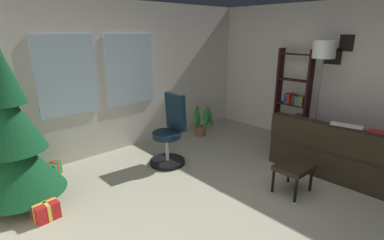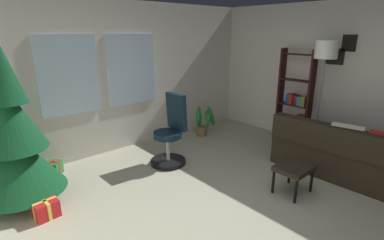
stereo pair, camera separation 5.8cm
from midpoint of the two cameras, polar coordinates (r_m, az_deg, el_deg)
name	(u,v)px [view 1 (the left image)]	position (r m, az deg, el deg)	size (l,w,h in m)	color
ground_plane	(254,218)	(3.62, 11.58, -18.39)	(5.39, 5.65, 0.10)	#ACA88F
wall_back_with_windows	(121,77)	(5.21, -14.05, 8.18)	(5.39, 0.12, 2.53)	silver
wall_right_with_frames	(360,80)	(5.51, 29.90, 6.85)	(0.12, 5.65, 2.53)	silver
couch	(352,153)	(4.96, 28.63, -5.65)	(1.70, 1.82, 0.83)	black
footstool	(293,169)	(4.01, 18.93, -9.14)	(0.45, 0.38, 0.38)	black
holiday_tree	(13,141)	(3.95, -32.12, -3.46)	(1.01, 1.01, 2.46)	#4C331E
gift_box_red	(45,210)	(3.81, -27.29, -15.47)	(0.27, 0.26, 0.21)	red
gift_box_green	(52,169)	(4.75, -26.13, -8.73)	(0.29, 0.29, 0.21)	#1E722D
office_chair	(170,137)	(4.58, -4.75, -3.31)	(0.56, 0.56, 1.12)	black
bookshelf	(292,101)	(5.75, 18.90, 3.47)	(0.18, 0.64, 1.74)	black
floor_lamp	(323,59)	(5.11, 24.09, 10.94)	(0.35, 0.35, 1.90)	slate
potted_plant	(202,121)	(5.88, 1.74, -0.29)	(0.39, 0.35, 0.61)	brown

